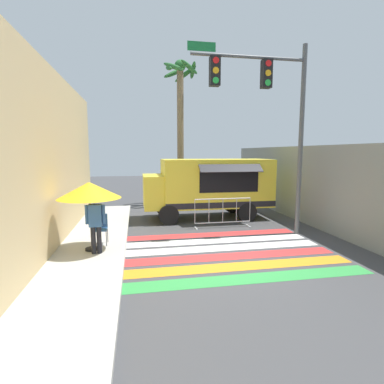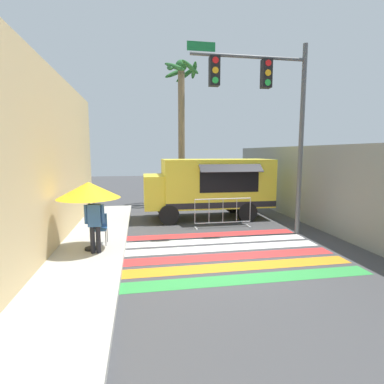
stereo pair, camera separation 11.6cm
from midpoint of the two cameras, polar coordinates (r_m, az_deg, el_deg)
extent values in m
plane|color=#424244|center=(8.60, 5.97, -12.19)|extent=(60.00, 60.00, 0.00)
cube|color=#B7B5AD|center=(8.66, -28.17, -12.43)|extent=(4.40, 16.00, 0.14)
cube|color=#DBBC84|center=(8.15, -28.44, 5.01)|extent=(0.25, 16.00, 5.33)
cube|color=gray|center=(12.79, 21.64, 1.10)|extent=(0.20, 16.00, 3.16)
cube|color=green|center=(7.27, 9.47, -16.02)|extent=(6.40, 0.56, 0.01)
cube|color=orange|center=(7.93, 7.54, -13.92)|extent=(6.40, 0.56, 0.01)
cube|color=red|center=(8.61, 5.95, -12.14)|extent=(6.40, 0.56, 0.01)
cube|color=white|center=(9.30, 4.60, -10.61)|extent=(6.40, 0.56, 0.01)
cube|color=white|center=(10.00, 3.45, -9.29)|extent=(6.40, 0.56, 0.01)
cube|color=red|center=(10.71, 2.46, -8.13)|extent=(6.40, 0.56, 0.01)
cube|color=yellow|center=(13.23, 4.27, 1.85)|extent=(4.66, 2.20, 2.03)
cube|color=yellow|center=(12.88, -5.83, 0.20)|extent=(1.65, 2.03, 1.37)
cube|color=#1E232D|center=(12.80, -9.30, 1.64)|extent=(0.06, 1.76, 0.52)
cube|color=black|center=(12.23, 6.85, 2.06)|extent=(2.47, 0.03, 0.91)
cube|color=black|center=(11.99, 7.19, 4.52)|extent=(2.57, 0.43, 0.31)
cube|color=black|center=(12.29, 5.55, -2.53)|extent=(4.66, 0.01, 0.24)
cylinder|color=black|center=(12.04, -4.73, -4.41)|extent=(0.82, 0.22, 0.82)
cylinder|color=black|center=(14.02, -5.57, -2.71)|extent=(0.82, 0.22, 0.82)
cylinder|color=black|center=(12.78, 10.15, -3.79)|extent=(0.82, 0.22, 0.82)
cylinder|color=black|center=(14.66, 7.37, -2.28)|extent=(0.82, 0.22, 0.82)
cylinder|color=#515456|center=(11.12, 19.72, 8.85)|extent=(0.16, 0.16, 6.47)
cylinder|color=#515456|center=(10.73, 10.58, 23.97)|extent=(3.88, 0.11, 0.11)
cube|color=black|center=(10.78, 13.67, 21.00)|extent=(0.32, 0.28, 0.90)
cylinder|color=red|center=(10.73, 14.05, 22.70)|extent=(0.20, 0.02, 0.20)
cylinder|color=#F2A519|center=(10.66, 14.00, 21.15)|extent=(0.20, 0.02, 0.20)
cylinder|color=green|center=(10.59, 13.94, 19.58)|extent=(0.20, 0.02, 0.20)
cube|color=black|center=(10.23, 4.00, 21.94)|extent=(0.32, 0.28, 0.90)
cylinder|color=red|center=(10.18, 4.23, 23.76)|extent=(0.20, 0.02, 0.20)
cylinder|color=#F2A519|center=(10.10, 4.21, 22.13)|extent=(0.20, 0.02, 0.20)
cylinder|color=green|center=(10.03, 4.19, 20.47)|extent=(0.20, 0.02, 0.20)
cube|color=#197238|center=(10.35, 1.48, 25.99)|extent=(0.90, 0.02, 0.28)
cylinder|color=black|center=(9.14, -18.87, -10.22)|extent=(0.36, 0.36, 0.06)
cylinder|color=#B2B2B7|center=(8.90, -19.13, -4.42)|extent=(0.04, 0.04, 1.95)
cone|color=yellow|center=(8.78, -19.34, 0.34)|extent=(1.73, 1.73, 0.46)
cylinder|color=#4C4C51|center=(9.35, -18.86, -8.58)|extent=(0.02, 0.02, 0.45)
cylinder|color=#4C4C51|center=(9.30, -16.34, -8.57)|extent=(0.02, 0.02, 0.45)
cylinder|color=#4C4C51|center=(9.74, -18.52, -7.92)|extent=(0.02, 0.02, 0.45)
cylinder|color=#4C4C51|center=(9.69, -16.10, -7.90)|extent=(0.02, 0.02, 0.45)
cube|color=#2D5999|center=(9.46, -17.51, -6.85)|extent=(0.43, 0.43, 0.03)
cube|color=#2D5999|center=(9.60, -17.42, -5.24)|extent=(0.43, 0.03, 0.42)
cylinder|color=black|center=(8.72, -18.63, -8.67)|extent=(0.13, 0.13, 0.76)
cylinder|color=black|center=(8.70, -17.64, -8.67)|extent=(0.13, 0.13, 0.76)
cube|color=#33598C|center=(8.55, -18.32, -4.27)|extent=(0.34, 0.20, 0.61)
cylinder|color=#33598C|center=(8.58, -19.79, -4.09)|extent=(0.09, 0.09, 0.52)
cylinder|color=#33598C|center=(8.52, -16.86, -4.05)|extent=(0.09, 0.09, 0.52)
sphere|color=brown|center=(8.48, -18.44, -1.34)|extent=(0.21, 0.21, 0.21)
cylinder|color=#B7BABF|center=(11.55, 5.64, -1.29)|extent=(2.21, 0.04, 0.04)
cylinder|color=#B7BABF|center=(11.73, 5.58, -5.75)|extent=(2.21, 0.04, 0.04)
cylinder|color=#B7BABF|center=(11.38, 0.25, -3.75)|extent=(0.02, 0.02, 0.92)
cylinder|color=#B7BABF|center=(11.49, 2.96, -3.65)|extent=(0.02, 0.02, 0.92)
cylinder|color=#B7BABF|center=(11.63, 5.61, -3.54)|extent=(0.02, 0.02, 0.92)
cylinder|color=#B7BABF|center=(11.79, 8.19, -3.43)|extent=(0.02, 0.02, 0.92)
cylinder|color=#B7BABF|center=(11.98, 10.69, -3.31)|extent=(0.02, 0.02, 0.92)
cube|color=#B7BABF|center=(11.53, 0.49, -6.93)|extent=(0.06, 0.44, 0.03)
cube|color=#B7BABF|center=(12.10, 10.40, -6.36)|extent=(0.06, 0.44, 0.03)
cylinder|color=#7A664C|center=(16.60, -2.42, 10.15)|extent=(0.36, 0.36, 7.31)
sphere|color=#2D6B33|center=(17.20, -2.49, 22.92)|extent=(0.60, 0.60, 0.60)
ellipsoid|color=#2D6B33|center=(17.22, -0.04, 22.16)|extent=(0.30, 1.36, 0.77)
ellipsoid|color=#2D6B33|center=(17.78, -1.47, 21.55)|extent=(1.29, 0.93, 0.93)
ellipsoid|color=#2D6B33|center=(17.72, -3.67, 21.68)|extent=(1.33, 0.72, 0.81)
ellipsoid|color=#2D6B33|center=(17.03, -4.64, 22.51)|extent=(0.35, 1.25, 0.55)
ellipsoid|color=#2D6B33|center=(16.62, -3.76, 22.73)|extent=(1.15, 1.01, 0.71)
ellipsoid|color=#2D6B33|center=(16.72, -0.72, 22.71)|extent=(1.18, 1.01, 0.66)
camera|label=1|loc=(0.06, -90.30, -0.04)|focal=28.00mm
camera|label=2|loc=(0.06, 89.70, 0.04)|focal=28.00mm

